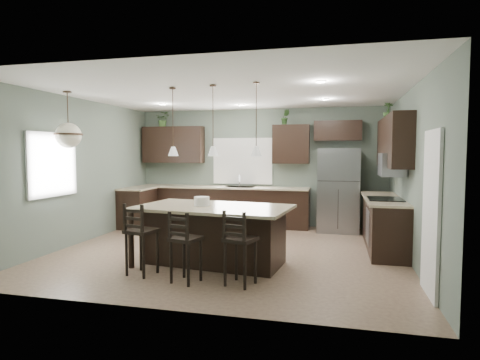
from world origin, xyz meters
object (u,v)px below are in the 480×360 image
at_px(refrigerator, 338,190).
at_px(bar_stool_left, 142,239).
at_px(plant_back_left, 163,120).
at_px(bar_stool_center, 186,247).
at_px(serving_dish, 202,201).
at_px(kitchen_island, 214,235).
at_px(bar_stool_right, 240,248).

xyz_separation_m(refrigerator, bar_stool_left, (-2.74, -3.94, -0.40)).
bearing_deg(refrigerator, plant_back_left, 176.79).
bearing_deg(bar_stool_center, plant_back_left, 133.25).
bearing_deg(bar_stool_left, serving_dish, 62.74).
height_order(kitchen_island, plant_back_left, plant_back_left).
distance_m(bar_stool_right, plant_back_left, 5.64).
bearing_deg(bar_stool_right, kitchen_island, 142.32).
distance_m(bar_stool_left, bar_stool_center, 0.76).
relative_size(bar_stool_left, bar_stool_center, 1.06).
height_order(bar_stool_left, plant_back_left, plant_back_left).
xyz_separation_m(kitchen_island, bar_stool_center, (-0.10, -0.92, 0.03)).
relative_size(kitchen_island, serving_dish, 9.82).
distance_m(kitchen_island, plant_back_left, 4.68).
relative_size(kitchen_island, plant_back_left, 6.53).
distance_m(refrigerator, bar_stool_right, 4.26).
xyz_separation_m(bar_stool_center, plant_back_left, (-2.28, 4.35, 2.09)).
height_order(refrigerator, serving_dish, refrigerator).
bearing_deg(kitchen_island, bar_stool_center, -89.69).
bearing_deg(kitchen_island, refrigerator, 65.67).
bearing_deg(bar_stool_left, refrigerator, 67.54).
bearing_deg(kitchen_island, bar_stool_right, -46.76).
relative_size(bar_stool_left, bar_stool_right, 1.03).
bearing_deg(bar_stool_center, bar_stool_right, 20.30).
xyz_separation_m(refrigerator, bar_stool_center, (-2.00, -4.11, -0.43)).
bearing_deg(bar_stool_left, kitchen_island, 54.20).
relative_size(refrigerator, plant_back_left, 5.12).
xyz_separation_m(serving_dish, plant_back_left, (-2.19, 3.40, 1.59)).
distance_m(serving_dish, bar_stool_center, 1.08).
xyz_separation_m(bar_stool_left, bar_stool_center, (0.74, -0.17, -0.03)).
distance_m(kitchen_island, bar_stool_right, 1.08).
bearing_deg(plant_back_left, bar_stool_center, -62.30).
distance_m(kitchen_island, bar_stool_left, 1.13).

